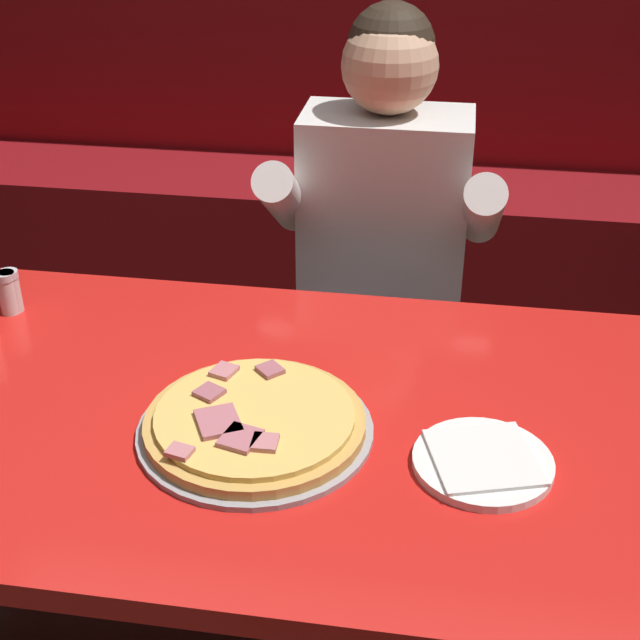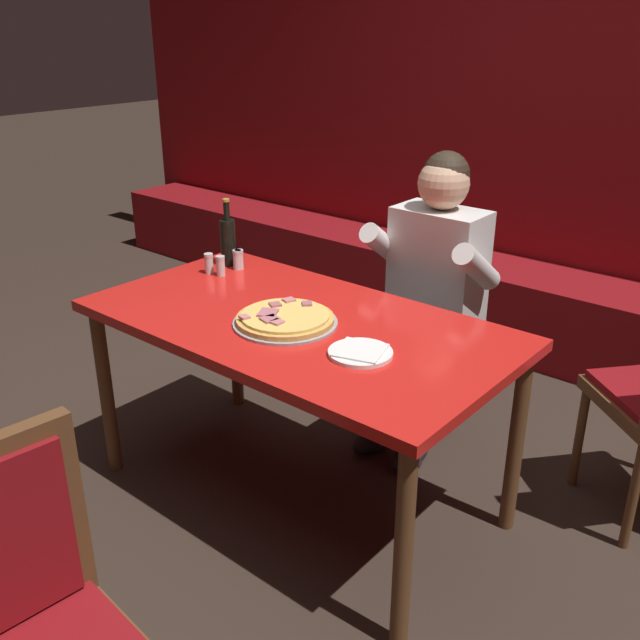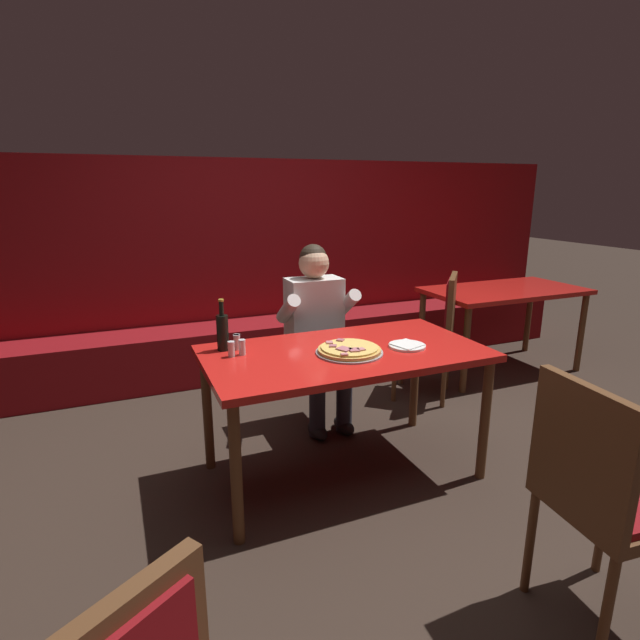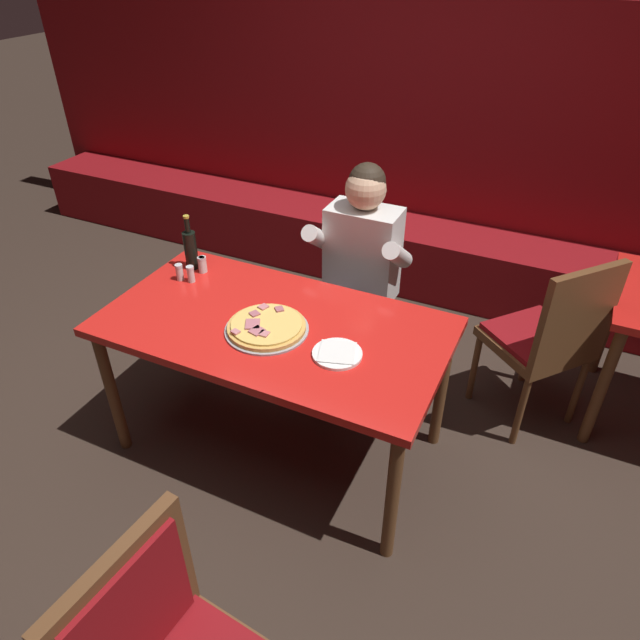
% 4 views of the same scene
% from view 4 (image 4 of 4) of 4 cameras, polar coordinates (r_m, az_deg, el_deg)
% --- Properties ---
extents(ground_plane, '(24.00, 24.00, 0.00)m').
position_cam_4_polar(ground_plane, '(3.07, -3.97, -12.11)').
color(ground_plane, '#33261E').
extents(booth_wall_panel, '(6.80, 0.16, 1.90)m').
position_cam_4_polar(booth_wall_panel, '(4.32, 10.16, 16.97)').
color(booth_wall_panel, maroon).
rests_on(booth_wall_panel, ground_plane).
extents(booth_bench, '(6.46, 0.48, 0.46)m').
position_cam_4_polar(booth_bench, '(4.31, 7.93, 6.72)').
color(booth_bench, maroon).
rests_on(booth_bench, ground_plane).
extents(main_dining_table, '(1.56, 0.84, 0.77)m').
position_cam_4_polar(main_dining_table, '(2.61, -4.57, -1.69)').
color(main_dining_table, brown).
rests_on(main_dining_table, ground_plane).
extents(pizza, '(0.37, 0.37, 0.05)m').
position_cam_4_polar(pizza, '(2.51, -5.44, -0.68)').
color(pizza, '#9E9EA3').
rests_on(pizza, main_dining_table).
extents(plate_white_paper, '(0.21, 0.21, 0.02)m').
position_cam_4_polar(plate_white_paper, '(2.37, 1.73, -3.38)').
color(plate_white_paper, white).
rests_on(plate_white_paper, main_dining_table).
extents(beer_bottle, '(0.07, 0.07, 0.29)m').
position_cam_4_polar(beer_bottle, '(3.00, -12.82, 6.98)').
color(beer_bottle, black).
rests_on(beer_bottle, main_dining_table).
extents(shaker_red_pepper_flakes, '(0.04, 0.04, 0.09)m').
position_cam_4_polar(shaker_red_pepper_flakes, '(2.98, -11.74, 5.36)').
color(shaker_red_pepper_flakes, silver).
rests_on(shaker_red_pepper_flakes, main_dining_table).
extents(shaker_oregano, '(0.04, 0.04, 0.09)m').
position_cam_4_polar(shaker_oregano, '(2.99, -11.60, 5.42)').
color(shaker_oregano, silver).
rests_on(shaker_oregano, main_dining_table).
extents(shaker_black_pepper, '(0.04, 0.04, 0.09)m').
position_cam_4_polar(shaker_black_pepper, '(2.94, -13.86, 4.59)').
color(shaker_black_pepper, silver).
rests_on(shaker_black_pepper, main_dining_table).
extents(shaker_parmesan, '(0.04, 0.04, 0.09)m').
position_cam_4_polar(shaker_parmesan, '(2.91, -12.79, 4.44)').
color(shaker_parmesan, silver).
rests_on(shaker_parmesan, main_dining_table).
extents(diner_seated_blue_shirt, '(0.53, 0.53, 1.27)m').
position_cam_4_polar(diner_seated_blue_shirt, '(3.06, 3.63, 4.74)').
color(diner_seated_blue_shirt, black).
rests_on(diner_seated_blue_shirt, ground_plane).
extents(dining_chair_by_booth, '(0.62, 0.62, 1.00)m').
position_cam_4_polar(dining_chair_by_booth, '(3.04, 22.07, -1.33)').
color(dining_chair_by_booth, brown).
rests_on(dining_chair_by_booth, ground_plane).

